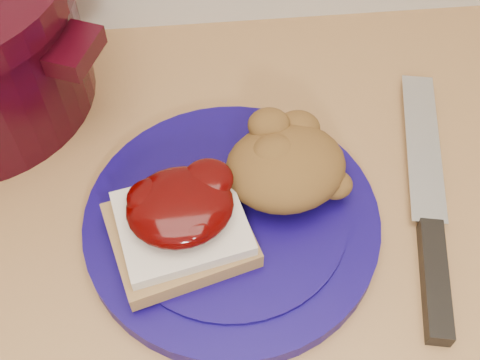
{
  "coord_description": "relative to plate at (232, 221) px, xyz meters",
  "views": [
    {
      "loc": [
        -0.02,
        1.18,
        1.41
      ],
      "look_at": [
        0.01,
        1.51,
        0.95
      ],
      "focal_mm": 45.0,
      "sensor_mm": 36.0,
      "label": 1
    }
  ],
  "objects": [
    {
      "name": "plate",
      "position": [
        0.0,
        0.0,
        0.0
      ],
      "size": [
        0.33,
        0.33,
        0.02
      ],
      "primitive_type": "cylinder",
      "rotation": [
        0.0,
        0.0,
        0.17
      ],
      "color": "#0F054F",
      "rests_on": "wood_countertop"
    },
    {
      "name": "sandwich",
      "position": [
        -0.05,
        -0.02,
        0.04
      ],
      "size": [
        0.15,
        0.14,
        0.06
      ],
      "rotation": [
        0.0,
        0.0,
        0.17
      ],
      "color": "olive",
      "rests_on": "plate"
    },
    {
      "name": "stuffing_mound",
      "position": [
        0.05,
        0.03,
        0.04
      ],
      "size": [
        0.13,
        0.12,
        0.06
      ],
      "primitive_type": "ellipsoid",
      "rotation": [
        0.0,
        0.0,
        0.17
      ],
      "color": "brown",
      "rests_on": "plate"
    },
    {
      "name": "chef_knife",
      "position": [
        0.19,
        -0.04,
        -0.0
      ],
      "size": [
        0.09,
        0.32,
        0.02
      ],
      "rotation": [
        0.0,
        0.0,
        1.37
      ],
      "color": "black",
      "rests_on": "wood_countertop"
    },
    {
      "name": "butter_knife",
      "position": [
        0.2,
        -0.01,
        -0.01
      ],
      "size": [
        0.06,
        0.19,
        0.0
      ],
      "primitive_type": "cube",
      "rotation": [
        0.0,
        0.0,
        1.32
      ],
      "color": "silver",
      "rests_on": "wood_countertop"
    }
  ]
}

